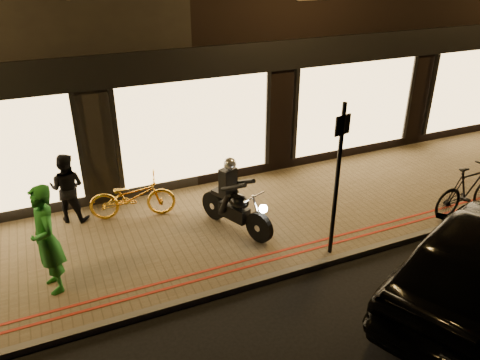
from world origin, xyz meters
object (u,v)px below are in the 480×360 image
(parked_car, at_px, (478,260))
(person_green, at_px, (47,240))
(bicycle_gold, at_px, (132,197))
(motorcycle, at_px, (234,203))
(sign_post, at_px, (338,174))

(parked_car, bearing_deg, person_green, 41.10)
(bicycle_gold, bearing_deg, parked_car, -123.13)
(motorcycle, bearing_deg, sign_post, -71.04)
(parked_car, bearing_deg, bicycle_gold, 20.00)
(sign_post, relative_size, parked_car, 0.63)
(person_green, bearing_deg, parked_car, 51.88)
(sign_post, bearing_deg, parked_car, -53.20)
(person_green, bearing_deg, sign_post, 65.34)
(parked_car, bearing_deg, sign_post, 13.00)
(sign_post, xyz_separation_m, person_green, (-4.96, 1.02, -0.70))
(motorcycle, relative_size, bicycle_gold, 1.00)
(person_green, xyz_separation_m, parked_car, (6.46, -3.03, -0.29))
(person_green, height_order, parked_car, person_green)
(motorcycle, height_order, parked_car, motorcycle)
(motorcycle, xyz_separation_m, sign_post, (1.36, -1.53, 1.06))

